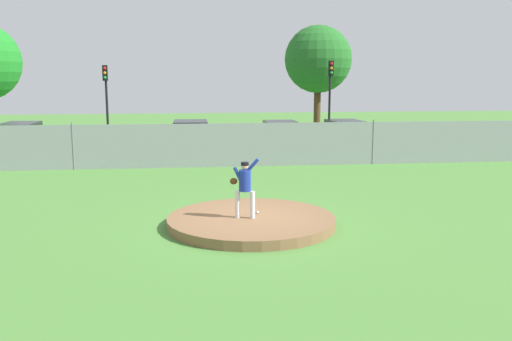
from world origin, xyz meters
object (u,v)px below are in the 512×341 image
at_px(pitcher_youth, 244,184).
at_px(traffic_light_near, 106,90).
at_px(parked_car_navy, 281,138).
at_px(traffic_light_far, 330,87).
at_px(parked_car_slate, 345,136).
at_px(parked_car_charcoal, 191,139).
at_px(traffic_cone_orange, 86,157).
at_px(parked_car_white, 20,141).
at_px(baseball, 258,212).

relative_size(pitcher_youth, traffic_light_near, 0.35).
height_order(parked_car_navy, traffic_light_far, traffic_light_far).
height_order(pitcher_youth, parked_car_navy, pitcher_youth).
bearing_deg(parked_car_slate, traffic_light_near, 161.70).
distance_m(parked_car_charcoal, traffic_light_far, 9.94).
distance_m(pitcher_youth, traffic_cone_orange, 13.64).
xyz_separation_m(parked_car_navy, parked_car_charcoal, (-4.78, -0.17, 0.03)).
height_order(parked_car_navy, parked_car_white, parked_car_white).
height_order(parked_car_charcoal, traffic_light_near, traffic_light_near).
bearing_deg(parked_car_navy, traffic_light_far, 49.72).
relative_size(pitcher_youth, parked_car_navy, 0.37).
height_order(traffic_cone_orange, traffic_light_near, traffic_light_near).
relative_size(parked_car_slate, traffic_light_near, 0.90).
relative_size(pitcher_youth, traffic_light_far, 0.33).
height_order(baseball, parked_car_charcoal, parked_car_charcoal).
bearing_deg(traffic_light_near, parked_car_navy, -26.07).
xyz_separation_m(parked_car_navy, parked_car_slate, (3.55, 0.37, -0.00)).
bearing_deg(parked_car_navy, traffic_light_near, 153.93).
xyz_separation_m(parked_car_navy, traffic_light_near, (-9.70, 4.75, 2.39)).
bearing_deg(baseball, parked_car_white, 126.82).
distance_m(pitcher_youth, parked_car_white, 17.49).
height_order(parked_car_navy, traffic_light_near, traffic_light_near).
distance_m(baseball, parked_car_slate, 15.70).
height_order(pitcher_youth, traffic_cone_orange, pitcher_youth).
xyz_separation_m(parked_car_charcoal, traffic_light_near, (-4.92, 4.91, 2.37)).
xyz_separation_m(pitcher_youth, traffic_light_near, (-6.38, 19.10, 1.99)).
xyz_separation_m(traffic_cone_orange, traffic_light_far, (13.40, 6.70, 3.11)).
xyz_separation_m(parked_car_navy, traffic_cone_orange, (-9.71, -2.34, -0.54)).
bearing_deg(traffic_cone_orange, traffic_light_near, 89.91).
bearing_deg(parked_car_navy, traffic_cone_orange, -166.45).
relative_size(traffic_cone_orange, traffic_light_near, 0.12).
bearing_deg(parked_car_slate, parked_car_navy, -174.12).
bearing_deg(pitcher_youth, baseball, 45.82).
bearing_deg(parked_car_slate, traffic_light_far, 87.93).
bearing_deg(baseball, parked_car_navy, 78.17).
relative_size(parked_car_charcoal, traffic_cone_orange, 7.57).
bearing_deg(pitcher_youth, parked_car_navy, 76.97).
distance_m(pitcher_youth, parked_car_charcoal, 14.27).
relative_size(parked_car_white, traffic_light_far, 0.96).
height_order(pitcher_youth, traffic_light_far, traffic_light_far).
height_order(parked_car_navy, parked_car_charcoal, parked_car_charcoal).
bearing_deg(traffic_cone_orange, pitcher_youth, -61.99).
relative_size(pitcher_youth, parked_car_slate, 0.39).
relative_size(parked_car_navy, parked_car_white, 0.92).
distance_m(parked_car_white, traffic_light_far, 17.77).
xyz_separation_m(pitcher_youth, parked_car_navy, (3.32, 14.35, -0.41)).
bearing_deg(parked_car_navy, parked_car_white, -179.93).
bearing_deg(traffic_light_near, parked_car_slate, -18.30).
bearing_deg(baseball, traffic_light_far, 70.13).
relative_size(baseball, parked_car_charcoal, 0.02).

